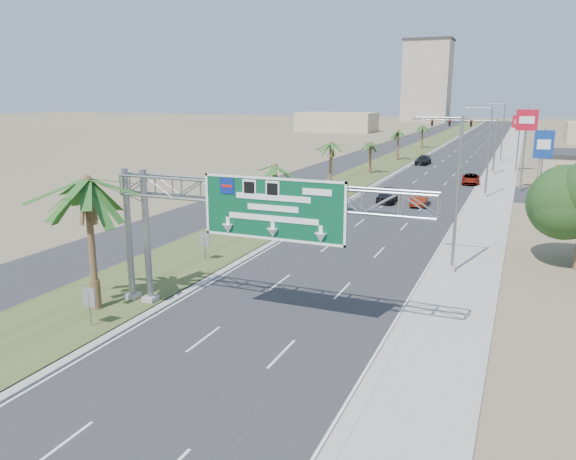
{
  "coord_description": "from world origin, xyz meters",
  "views": [
    {
      "loc": [
        11.13,
        -14.02,
        11.16
      ],
      "look_at": [
        -0.11,
        12.77,
        4.2
      ],
      "focal_mm": 35.0,
      "sensor_mm": 36.0,
      "label": 1
    }
  ],
  "objects_px": {
    "sign_gantry": "(247,204)",
    "car_far": "(423,160)",
    "palm_near": "(86,182)",
    "pole_sign_red_near": "(526,126)",
    "pole_sign_blue": "(544,147)",
    "pole_sign_red_far": "(520,126)",
    "car_mid_lane": "(419,199)",
    "car_right_lane": "(471,179)",
    "signal_mast": "(481,141)",
    "car_left_lane": "(388,195)"
  },
  "relations": [
    {
      "from": "palm_near",
      "to": "car_mid_lane",
      "type": "bearing_deg",
      "value": 73.66
    },
    {
      "from": "pole_sign_red_far",
      "to": "palm_near",
      "type": "bearing_deg",
      "value": -105.77
    },
    {
      "from": "pole_sign_red_near",
      "to": "pole_sign_red_far",
      "type": "distance_m",
      "value": 18.65
    },
    {
      "from": "signal_mast",
      "to": "car_left_lane",
      "type": "height_order",
      "value": "signal_mast"
    },
    {
      "from": "palm_near",
      "to": "pole_sign_red_far",
      "type": "xyz_separation_m",
      "value": [
        19.38,
        68.62,
        -0.16
      ]
    },
    {
      "from": "car_mid_lane",
      "to": "pole_sign_blue",
      "type": "relative_size",
      "value": 0.58
    },
    {
      "from": "car_left_lane",
      "to": "car_mid_lane",
      "type": "distance_m",
      "value": 3.5
    },
    {
      "from": "car_right_lane",
      "to": "pole_sign_red_far",
      "type": "bearing_deg",
      "value": 66.12
    },
    {
      "from": "signal_mast",
      "to": "pole_sign_blue",
      "type": "height_order",
      "value": "signal_mast"
    },
    {
      "from": "palm_near",
      "to": "pole_sign_red_near",
      "type": "relative_size",
      "value": 0.85
    },
    {
      "from": "car_mid_lane",
      "to": "car_left_lane",
      "type": "bearing_deg",
      "value": 166.11
    },
    {
      "from": "pole_sign_red_far",
      "to": "car_mid_lane",
      "type": "bearing_deg",
      "value": -105.13
    },
    {
      "from": "car_left_lane",
      "to": "pole_sign_red_far",
      "type": "distance_m",
      "value": 34.49
    },
    {
      "from": "car_mid_lane",
      "to": "pole_sign_blue",
      "type": "height_order",
      "value": "pole_sign_blue"
    },
    {
      "from": "car_left_lane",
      "to": "car_far",
      "type": "distance_m",
      "value": 36.13
    },
    {
      "from": "sign_gantry",
      "to": "car_far",
      "type": "distance_m",
      "value": 71.3
    },
    {
      "from": "car_left_lane",
      "to": "signal_mast",
      "type": "bearing_deg",
      "value": 71.74
    },
    {
      "from": "sign_gantry",
      "to": "car_far",
      "type": "height_order",
      "value": "sign_gantry"
    },
    {
      "from": "car_left_lane",
      "to": "car_far",
      "type": "relative_size",
      "value": 0.96
    },
    {
      "from": "car_far",
      "to": "car_mid_lane",
      "type": "bearing_deg",
      "value": -78.39
    },
    {
      "from": "pole_sign_blue",
      "to": "pole_sign_red_far",
      "type": "xyz_separation_m",
      "value": [
        -2.82,
        23.86,
        1.0
      ]
    },
    {
      "from": "sign_gantry",
      "to": "car_right_lane",
      "type": "height_order",
      "value": "sign_gantry"
    },
    {
      "from": "car_right_lane",
      "to": "car_far",
      "type": "relative_size",
      "value": 0.94
    },
    {
      "from": "car_mid_lane",
      "to": "pole_sign_blue",
      "type": "bearing_deg",
      "value": 30.85
    },
    {
      "from": "pole_sign_blue",
      "to": "pole_sign_red_far",
      "type": "height_order",
      "value": "pole_sign_red_far"
    },
    {
      "from": "car_mid_lane",
      "to": "pole_sign_red_near",
      "type": "bearing_deg",
      "value": 49.65
    },
    {
      "from": "palm_near",
      "to": "car_far",
      "type": "bearing_deg",
      "value": 86.17
    },
    {
      "from": "sign_gantry",
      "to": "palm_near",
      "type": "relative_size",
      "value": 2.01
    },
    {
      "from": "car_left_lane",
      "to": "car_mid_lane",
      "type": "xyz_separation_m",
      "value": [
        3.46,
        -0.53,
        -0.07
      ]
    },
    {
      "from": "car_right_lane",
      "to": "pole_sign_blue",
      "type": "xyz_separation_m",
      "value": [
        7.97,
        -9.06,
        5.11
      ]
    },
    {
      "from": "pole_sign_blue",
      "to": "signal_mast",
      "type": "bearing_deg",
      "value": 112.17
    },
    {
      "from": "signal_mast",
      "to": "pole_sign_red_far",
      "type": "xyz_separation_m",
      "value": [
        5.01,
        4.65,
        1.92
      ]
    },
    {
      "from": "sign_gantry",
      "to": "pole_sign_red_far",
      "type": "distance_m",
      "value": 67.64
    },
    {
      "from": "signal_mast",
      "to": "pole_sign_red_far",
      "type": "bearing_deg",
      "value": 42.86
    },
    {
      "from": "car_far",
      "to": "pole_sign_blue",
      "type": "xyz_separation_m",
      "value": [
        17.31,
        -28.19,
        5.04
      ]
    },
    {
      "from": "car_mid_lane",
      "to": "car_right_lane",
      "type": "relative_size",
      "value": 0.96
    },
    {
      "from": "pole_sign_red_near",
      "to": "pole_sign_red_far",
      "type": "xyz_separation_m",
      "value": [
        -0.9,
        18.6,
        -1.02
      ]
    },
    {
      "from": "sign_gantry",
      "to": "car_right_lane",
      "type": "distance_m",
      "value": 52.53
    },
    {
      "from": "palm_near",
      "to": "pole_sign_red_far",
      "type": "relative_size",
      "value": 0.98
    },
    {
      "from": "signal_mast",
      "to": "pole_sign_blue",
      "type": "relative_size",
      "value": 1.32
    },
    {
      "from": "sign_gantry",
      "to": "pole_sign_red_far",
      "type": "height_order",
      "value": "pole_sign_red_far"
    },
    {
      "from": "palm_near",
      "to": "pole_sign_blue",
      "type": "bearing_deg",
      "value": 63.62
    },
    {
      "from": "car_mid_lane",
      "to": "pole_sign_blue",
      "type": "distance_m",
      "value": 15.12
    },
    {
      "from": "signal_mast",
      "to": "pole_sign_blue",
      "type": "xyz_separation_m",
      "value": [
        7.83,
        -19.21,
        0.91
      ]
    },
    {
      "from": "palm_near",
      "to": "signal_mast",
      "type": "distance_m",
      "value": 65.6
    },
    {
      "from": "palm_near",
      "to": "car_far",
      "type": "distance_m",
      "value": 73.38
    },
    {
      "from": "car_mid_lane",
      "to": "pole_sign_red_near",
      "type": "height_order",
      "value": "pole_sign_red_near"
    },
    {
      "from": "palm_near",
      "to": "pole_sign_red_near",
      "type": "xyz_separation_m",
      "value": [
        20.28,
        50.02,
        0.86
      ]
    },
    {
      "from": "car_left_lane",
      "to": "car_right_lane",
      "type": "height_order",
      "value": "car_left_lane"
    },
    {
      "from": "car_right_lane",
      "to": "signal_mast",
      "type": "bearing_deg",
      "value": 84.52
    }
  ]
}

